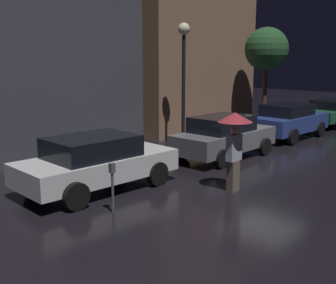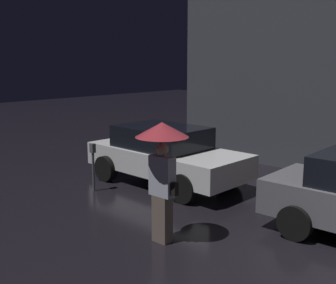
% 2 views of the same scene
% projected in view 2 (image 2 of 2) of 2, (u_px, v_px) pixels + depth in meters
% --- Properties ---
extents(parked_car_white, '(4.34, 2.06, 1.46)m').
position_uv_depth(parked_car_white, '(165.00, 154.00, 10.77)').
color(parked_car_white, silver).
rests_on(parked_car_white, ground).
extents(pedestrian_with_umbrella, '(0.90, 0.90, 2.10)m').
position_uv_depth(pedestrian_with_umbrella, '(162.00, 155.00, 7.06)').
color(pedestrian_with_umbrella, '#66564C').
rests_on(pedestrian_with_umbrella, ground).
extents(parking_meter, '(0.12, 0.10, 1.17)m').
position_uv_depth(parking_meter, '(93.00, 162.00, 10.08)').
color(parking_meter, '#4C5154').
rests_on(parking_meter, ground).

